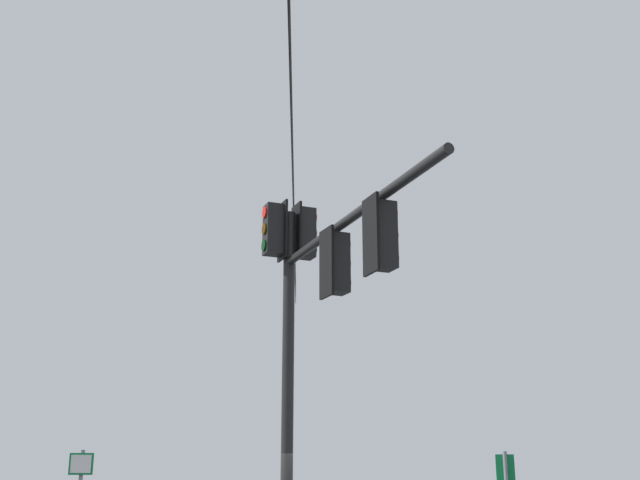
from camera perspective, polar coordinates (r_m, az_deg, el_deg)
signal_mast_assembly at (r=12.49m, az=-0.57°, el=-3.97°), size 1.09×5.59×6.78m
overhead_wire_span at (r=16.21m, az=-2.04°, el=8.01°), size 8.39×31.96×1.18m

